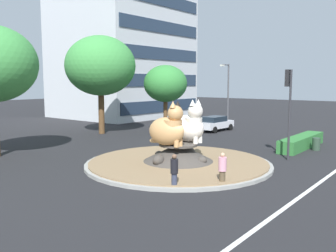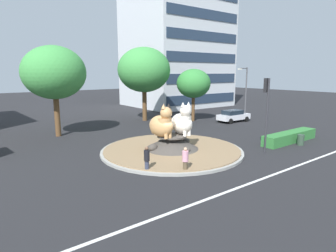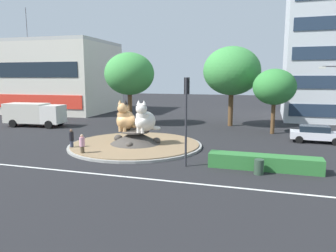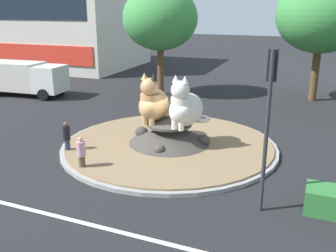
% 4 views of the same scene
% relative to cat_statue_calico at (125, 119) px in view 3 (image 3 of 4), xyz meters
% --- Properties ---
extents(ground_plane, '(160.00, 160.00, 0.00)m').
position_rel_cat_statue_calico_xyz_m(ground_plane, '(0.90, -0.04, -2.24)').
color(ground_plane, black).
extents(lane_centreline, '(112.00, 0.20, 0.01)m').
position_rel_cat_statue_calico_xyz_m(lane_centreline, '(0.90, -7.80, -2.24)').
color(lane_centreline, silver).
rests_on(lane_centreline, ground).
extents(roundabout_island, '(10.97, 10.97, 1.30)m').
position_rel_cat_statue_calico_xyz_m(roundabout_island, '(0.90, -0.04, -1.86)').
color(roundabout_island, gray).
rests_on(roundabout_island, ground).
extents(cat_statue_calico, '(1.66, 2.66, 2.57)m').
position_rel_cat_statue_calico_xyz_m(cat_statue_calico, '(0.00, 0.00, 0.00)').
color(cat_statue_calico, tan).
rests_on(cat_statue_calico, roundabout_island).
extents(cat_statue_white, '(1.89, 2.57, 2.59)m').
position_rel_cat_statue_calico_xyz_m(cat_statue_white, '(1.81, -0.21, 0.01)').
color(cat_statue_white, silver).
rests_on(cat_statue_white, roundabout_island).
extents(traffic_light_mast, '(0.34, 0.46, 5.67)m').
position_rel_cat_statue_calico_xyz_m(traffic_light_mast, '(6.32, -4.55, 1.68)').
color(traffic_light_mast, '#2D2D33').
rests_on(traffic_light_mast, ground).
extents(shophouse_block, '(25.70, 14.21, 16.18)m').
position_rel_cat_statue_calico_xyz_m(shophouse_block, '(-25.82, 21.11, 3.41)').
color(shophouse_block, beige).
rests_on(shophouse_block, ground).
extents(clipped_hedge_strip, '(6.81, 1.20, 0.90)m').
position_rel_cat_statue_calico_xyz_m(clipped_hedge_strip, '(11.15, -3.90, -1.79)').
color(clipped_hedge_strip, '#2D7033').
rests_on(clipped_hedge_strip, ground).
extents(broadleaf_tree_behind_island, '(4.20, 4.20, 6.51)m').
position_rel_cat_statue_calico_xyz_m(broadleaf_tree_behind_island, '(11.83, 9.58, 2.46)').
color(broadleaf_tree_behind_island, brown).
rests_on(broadleaf_tree_behind_island, ground).
extents(second_tree_near_tower, '(6.54, 6.54, 9.16)m').
position_rel_cat_statue_calico_xyz_m(second_tree_near_tower, '(7.17, 13.62, 4.12)').
color(second_tree_near_tower, brown).
rests_on(second_tree_near_tower, ground).
extents(third_tree_left, '(5.84, 5.84, 8.55)m').
position_rel_cat_statue_calico_xyz_m(third_tree_left, '(-4.44, 10.99, 3.80)').
color(third_tree_left, brown).
rests_on(third_tree_left, ground).
extents(pedestrian_black_shirt, '(0.35, 0.35, 1.68)m').
position_rel_cat_statue_calico_xyz_m(pedestrian_black_shirt, '(-3.28, -2.91, -1.36)').
color(pedestrian_black_shirt, '#33384C').
rests_on(pedestrian_black_shirt, ground).
extents(pedestrian_pink_shirt, '(0.38, 0.38, 1.63)m').
position_rel_cat_statue_calico_xyz_m(pedestrian_pink_shirt, '(-1.43, -4.36, -1.39)').
color(pedestrian_pink_shirt, brown).
rests_on(pedestrian_pink_shirt, ground).
extents(sedan_on_far_lane, '(4.41, 2.08, 1.48)m').
position_rel_cat_statue_calico_xyz_m(sedan_on_far_lane, '(15.41, 6.09, -1.46)').
color(sedan_on_far_lane, silver).
rests_on(sedan_on_far_lane, ground).
extents(delivery_box_truck, '(7.05, 3.16, 2.67)m').
position_rel_cat_statue_calico_xyz_m(delivery_box_truck, '(-14.51, 6.49, -0.73)').
color(delivery_box_truck, silver).
rests_on(delivery_box_truck, ground).
extents(litter_bin, '(0.56, 0.56, 0.90)m').
position_rel_cat_statue_calico_xyz_m(litter_bin, '(10.88, -5.05, -1.79)').
color(litter_bin, '#2D4233').
rests_on(litter_bin, ground).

